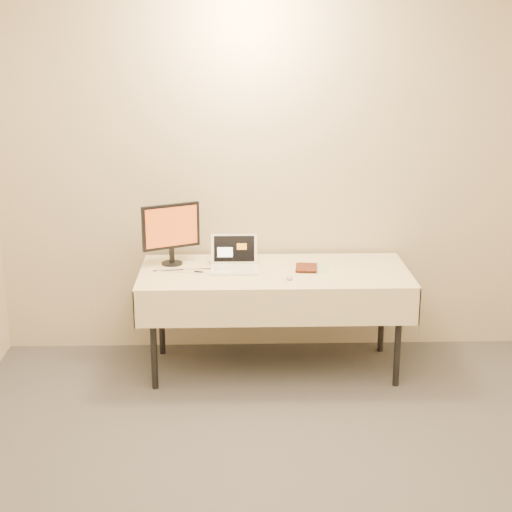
{
  "coord_description": "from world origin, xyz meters",
  "views": [
    {
      "loc": [
        -0.27,
        -3.11,
        2.37
      ],
      "look_at": [
        -0.13,
        1.99,
        0.86
      ],
      "focal_mm": 55.0,
      "sensor_mm": 36.0,
      "label": 1
    }
  ],
  "objects_px": {
    "table": "(274,279)",
    "monitor": "(171,229)",
    "book": "(296,255)",
    "laptop": "(234,261)"
  },
  "relations": [
    {
      "from": "table",
      "to": "book",
      "type": "height_order",
      "value": "book"
    },
    {
      "from": "table",
      "to": "laptop",
      "type": "height_order",
      "value": "laptop"
    },
    {
      "from": "table",
      "to": "laptop",
      "type": "relative_size",
      "value": 5.7
    },
    {
      "from": "monitor",
      "to": "book",
      "type": "xyz_separation_m",
      "value": [
        0.87,
        -0.14,
        -0.16
      ]
    },
    {
      "from": "table",
      "to": "book",
      "type": "xyz_separation_m",
      "value": [
        0.15,
        0.03,
        0.16
      ]
    },
    {
      "from": "table",
      "to": "monitor",
      "type": "distance_m",
      "value": 0.8
    },
    {
      "from": "table",
      "to": "monitor",
      "type": "bearing_deg",
      "value": 166.87
    },
    {
      "from": "book",
      "to": "table",
      "type": "bearing_deg",
      "value": -162.49
    },
    {
      "from": "monitor",
      "to": "laptop",
      "type": "bearing_deg",
      "value": -39.39
    },
    {
      "from": "laptop",
      "to": "book",
      "type": "bearing_deg",
      "value": -3.36
    }
  ]
}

